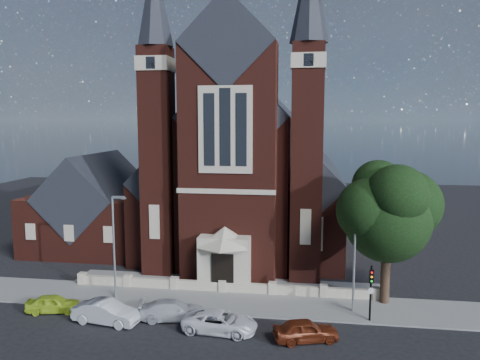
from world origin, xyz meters
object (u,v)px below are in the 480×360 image
(car_dark_red, at_px, (306,330))
(street_lamp_left, at_px, (115,241))
(street_tree, at_px, (390,214))
(parish_hall, at_px, (97,211))
(street_lamp_right, at_px, (356,250))
(car_lime_van, at_px, (53,304))
(car_silver_b, at_px, (173,310))
(car_silver_a, at_px, (107,312))
(church, at_px, (249,170))
(traffic_signal, at_px, (371,286))
(car_white_suv, at_px, (220,322))

(car_dark_red, bearing_deg, street_lamp_left, 54.52)
(street_tree, height_order, car_dark_red, street_tree)
(parish_hall, xyz_separation_m, street_lamp_left, (8.09, -14.00, 0.59))
(street_lamp_left, height_order, street_lamp_right, same)
(street_tree, relative_size, street_lamp_left, 1.32)
(parish_hall, bearing_deg, street_tree, -23.26)
(car_lime_van, bearing_deg, car_silver_b, -102.28)
(car_dark_red, bearing_deg, car_silver_b, 61.56)
(street_lamp_right, bearing_deg, car_silver_b, -166.42)
(car_silver_b, bearing_deg, car_silver_a, 94.59)
(church, distance_m, car_lime_van, 25.94)
(street_tree, distance_m, car_silver_a, 21.22)
(car_silver_b, xyz_separation_m, car_dark_red, (9.17, -1.90, 0.03))
(street_lamp_left, xyz_separation_m, traffic_signal, (18.91, -1.57, -2.02))
(street_lamp_right, bearing_deg, car_white_suv, -153.49)
(street_lamp_right, distance_m, car_silver_a, 17.83)
(street_lamp_right, xyz_separation_m, car_white_suv, (-8.98, -4.48, -3.91))
(street_lamp_right, bearing_deg, parish_hall, 151.78)
(church, height_order, car_silver_a, church)
(street_lamp_left, distance_m, car_white_suv, 10.80)
(church, xyz_separation_m, street_lamp_left, (-7.91, -18.94, -3.59))
(car_silver_a, relative_size, car_dark_red, 1.14)
(car_silver_a, bearing_deg, church, -8.32)
(parish_hall, bearing_deg, church, 17.16)
(church, distance_m, street_lamp_left, 20.84)
(street_lamp_right, relative_size, car_white_suv, 1.64)
(street_lamp_right, height_order, car_silver_a, street_lamp_right)
(parish_hall, relative_size, traffic_signal, 3.05)
(church, relative_size, street_lamp_right, 4.31)
(car_lime_van, distance_m, car_dark_red, 18.17)
(car_silver_a, xyz_separation_m, car_silver_b, (4.28, 1.24, -0.10))
(street_lamp_left, xyz_separation_m, car_silver_a, (1.12, -4.28, -3.83))
(car_white_suv, bearing_deg, car_silver_a, 93.53)
(street_lamp_left, relative_size, car_lime_van, 2.17)
(car_silver_a, bearing_deg, car_dark_red, -84.82)
(parish_hall, xyz_separation_m, car_silver_b, (13.49, -17.04, -3.34))
(traffic_signal, xyz_separation_m, car_dark_red, (-4.34, -3.37, -1.88))
(street_tree, distance_m, traffic_signal, 5.70)
(street_lamp_left, bearing_deg, street_lamp_right, 0.00)
(car_silver_a, height_order, car_silver_b, car_silver_a)
(street_lamp_right, xyz_separation_m, traffic_signal, (0.91, -1.57, -2.02))
(street_lamp_right, distance_m, car_dark_red, 7.17)
(street_tree, bearing_deg, car_white_suv, -151.69)
(parish_hall, bearing_deg, car_silver_a, -63.27)
(street_tree, bearing_deg, parish_hall, 156.74)
(parish_hall, bearing_deg, car_white_suv, -47.21)
(parish_hall, bearing_deg, car_lime_van, -74.98)
(street_tree, relative_size, street_lamp_right, 1.32)
(parish_hall, distance_m, street_lamp_right, 29.62)
(traffic_signal, xyz_separation_m, car_white_suv, (-9.89, -2.91, -1.90))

